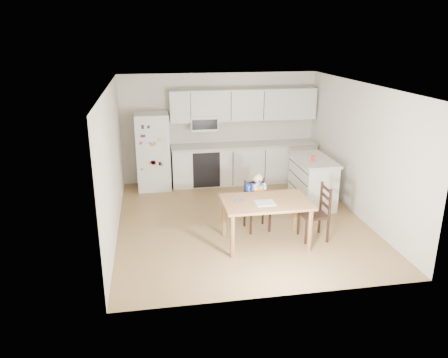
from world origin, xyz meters
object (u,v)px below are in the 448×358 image
dining_table (266,207)px  chair_side (319,209)px  kitchen_island (312,181)px  chair_booster (257,195)px  refrigerator (153,151)px  red_cup (313,158)px

dining_table → chair_side: bearing=3.0°
kitchen_island → chair_booster: 1.74m
dining_table → chair_side: size_ratio=1.50×
refrigerator → chair_side: refrigerator is taller
refrigerator → chair_booster: 3.06m
refrigerator → kitchen_island: refrigerator is taller
kitchen_island → chair_side: (-0.47, -1.57, 0.05)m
dining_table → chair_booster: chair_booster is taller
dining_table → chair_booster: size_ratio=1.37×
red_cup → chair_booster: bearing=-148.0°
kitchen_island → red_cup: (-0.08, -0.17, 0.53)m
refrigerator → kitchen_island: bearing=-25.3°
refrigerator → chair_booster: size_ratio=1.63×
chair_side → refrigerator: bearing=-138.5°
chair_side → dining_table: bearing=-86.9°
red_cup → chair_side: (-0.38, -1.39, -0.47)m
kitchen_island → chair_side: bearing=-106.5°
kitchen_island → red_cup: bearing=-115.9°
dining_table → chair_booster: 0.61m
kitchen_island → chair_booster: (-1.42, -1.01, 0.14)m
kitchen_island → dining_table: (-1.41, -1.62, 0.18)m
red_cup → chair_side: size_ratio=0.11×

